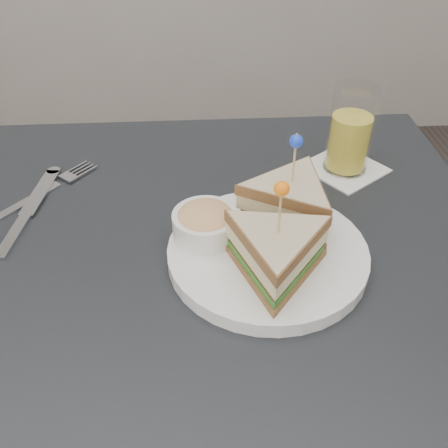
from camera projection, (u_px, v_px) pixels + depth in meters
The scene contains 5 objects.
table at pixel (217, 298), 0.70m from camera, with size 0.80×0.80×0.75m.
plate_meal at pixel (272, 231), 0.63m from camera, with size 0.34×0.34×0.15m.
cutlery_fork at pixel (49, 189), 0.78m from camera, with size 0.14×0.17×0.01m.
cutlery_knife at pixel (28, 212), 0.73m from camera, with size 0.05×0.22×0.01m.
drink_set at pixel (350, 135), 0.79m from camera, with size 0.16×0.16×0.14m.
Camera 1 is at (-0.02, -0.48, 1.19)m, focal length 40.00 mm.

